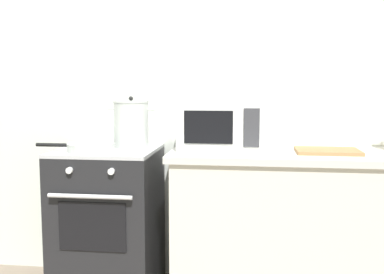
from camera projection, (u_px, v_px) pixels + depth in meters
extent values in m
cube|color=silver|center=(217.00, 94.00, 3.07)|extent=(4.40, 0.10, 2.50)
cube|color=beige|center=(312.00, 231.00, 2.74)|extent=(1.64, 0.56, 0.88)
cube|color=beige|center=(315.00, 155.00, 2.69)|extent=(1.70, 0.60, 0.04)
cube|color=black|center=(109.00, 223.00, 2.88)|extent=(0.60, 0.60, 0.90)
cube|color=#B7B7BC|center=(107.00, 150.00, 2.83)|extent=(0.60, 0.60, 0.02)
cube|color=black|center=(92.00, 227.00, 2.57)|extent=(0.39, 0.01, 0.28)
cylinder|color=silver|center=(90.00, 197.00, 2.53)|extent=(0.48, 0.02, 0.02)
cylinder|color=silver|center=(69.00, 170.00, 2.54)|extent=(0.04, 0.02, 0.04)
cylinder|color=silver|center=(111.00, 171.00, 2.51)|extent=(0.04, 0.02, 0.04)
cylinder|color=silver|center=(131.00, 125.00, 2.89)|extent=(0.22, 0.22, 0.28)
cylinder|color=silver|center=(131.00, 102.00, 2.88)|extent=(0.22, 0.22, 0.01)
sphere|color=black|center=(131.00, 98.00, 2.87)|extent=(0.03, 0.03, 0.03)
cylinder|color=silver|center=(111.00, 109.00, 2.90)|extent=(0.05, 0.01, 0.01)
cylinder|color=silver|center=(151.00, 109.00, 2.86)|extent=(0.05, 0.01, 0.01)
cylinder|color=silver|center=(91.00, 147.00, 2.71)|extent=(0.28, 0.28, 0.05)
cylinder|color=black|center=(52.00, 145.00, 2.73)|extent=(0.20, 0.02, 0.02)
cube|color=white|center=(221.00, 125.00, 2.80)|extent=(0.50, 0.36, 0.30)
cube|color=black|center=(208.00, 127.00, 2.63)|extent=(0.28, 0.01, 0.19)
cube|color=#38383D|center=(252.00, 128.00, 2.60)|extent=(0.09, 0.01, 0.22)
cube|color=#997047|center=(327.00, 151.00, 2.66)|extent=(0.36, 0.26, 0.02)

